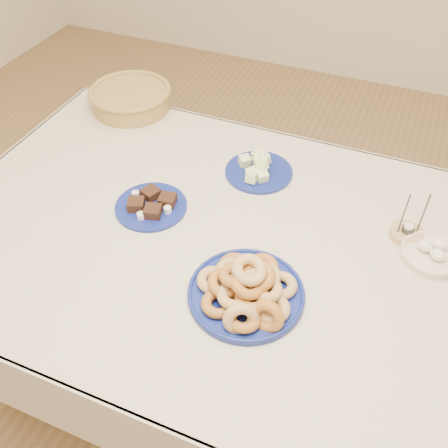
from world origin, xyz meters
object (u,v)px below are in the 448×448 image
at_px(brownie_plate, 151,205).
at_px(egg_bowl, 432,253).
at_px(wicker_basket, 131,98).
at_px(candle_holder, 407,233).
at_px(donut_platter, 247,289).
at_px(melon_plate, 258,168).
at_px(dining_table, 230,263).

height_order(brownie_plate, egg_bowl, egg_bowl).
relative_size(wicker_basket, candle_holder, 2.59).
distance_m(donut_platter, candle_holder, 0.50).
height_order(donut_platter, wicker_basket, donut_platter).
height_order(melon_plate, egg_bowl, melon_plate).
xyz_separation_m(donut_platter, melon_plate, (-0.14, 0.48, -0.02)).
bearing_deg(donut_platter, dining_table, 122.50).
xyz_separation_m(wicker_basket, candle_holder, (1.05, -0.30, -0.03)).
relative_size(wicker_basket, egg_bowl, 1.94).
relative_size(dining_table, wicker_basket, 4.25).
bearing_deg(egg_bowl, candle_holder, 142.12).
bearing_deg(donut_platter, wicker_basket, 136.78).
bearing_deg(brownie_plate, wicker_basket, 125.74).
bearing_deg(dining_table, egg_bowl, 14.65).
bearing_deg(wicker_basket, brownie_plate, -54.26).
bearing_deg(brownie_plate, dining_table, -5.45).
height_order(dining_table, wicker_basket, wicker_basket).
bearing_deg(melon_plate, wicker_basket, 161.67).
bearing_deg(candle_holder, brownie_plate, -166.78).
distance_m(brownie_plate, egg_bowl, 0.80).
height_order(dining_table, donut_platter, donut_platter).
bearing_deg(donut_platter, candle_holder, 47.78).
height_order(donut_platter, brownie_plate, donut_platter).
distance_m(donut_platter, egg_bowl, 0.52).
height_order(candle_holder, egg_bowl, candle_holder).
bearing_deg(brownie_plate, candle_holder, 13.22).
distance_m(donut_platter, brownie_plate, 0.43).
relative_size(brownie_plate, egg_bowl, 1.05).
bearing_deg(wicker_basket, melon_plate, -18.33).
height_order(donut_platter, egg_bowl, donut_platter).
relative_size(donut_platter, brownie_plate, 1.75).
bearing_deg(dining_table, candle_holder, 23.21).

